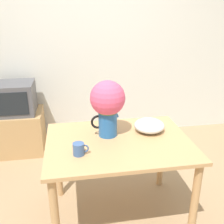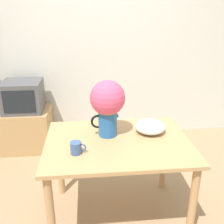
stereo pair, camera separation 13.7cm
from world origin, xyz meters
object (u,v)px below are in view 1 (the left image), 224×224
(flower_vase, at_px, (108,103))
(white_bowl, at_px, (149,125))
(tv_set, at_px, (15,98))
(coffee_mug, at_px, (79,149))

(flower_vase, relative_size, white_bowl, 1.81)
(flower_vase, distance_m, white_bowl, 0.43)
(flower_vase, relative_size, tv_set, 0.98)
(white_bowl, height_order, tv_set, tv_set)
(coffee_mug, height_order, tv_set, tv_set)
(flower_vase, height_order, tv_set, flower_vase)
(flower_vase, xyz_separation_m, coffee_mug, (-0.26, -0.28, -0.24))
(tv_set, bearing_deg, coffee_mug, -65.05)
(tv_set, bearing_deg, flower_vase, -52.36)
(white_bowl, xyz_separation_m, tv_set, (-1.34, 1.25, -0.09))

